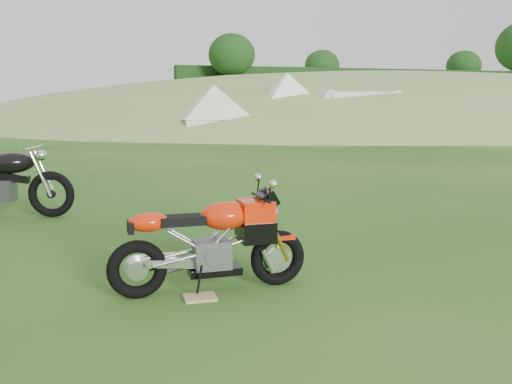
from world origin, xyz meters
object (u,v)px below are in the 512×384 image
object	(u,v)px
tent_mid	(214,110)
tent_right	(287,105)
caravan	(357,113)
sport_motorcycle	(209,235)
plywood_board	(200,297)

from	to	relation	value
tent_mid	tent_right	bearing A→B (deg)	27.84
tent_right	caravan	world-z (taller)	tent_right
tent_right	caravan	distance (m)	3.45
tent_mid	caravan	distance (m)	7.30
sport_motorcycle	caravan	bearing A→B (deg)	60.24
caravan	plywood_board	bearing A→B (deg)	-121.61
tent_right	caravan	xyz separation A→B (m)	(3.14, -1.38, -0.37)
sport_motorcycle	tent_right	size ratio (longest dim) A/B	0.52
tent_mid	tent_right	xyz separation A→B (m)	(4.14, 1.83, 0.20)
caravan	sport_motorcycle	bearing A→B (deg)	-121.55
plywood_board	tent_right	world-z (taller)	tent_right
plywood_board	caravan	size ratio (longest dim) A/B	0.06
sport_motorcycle	tent_mid	world-z (taller)	tent_mid
tent_right	plywood_board	bearing A→B (deg)	-108.51
plywood_board	tent_mid	size ratio (longest dim) A/B	0.10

